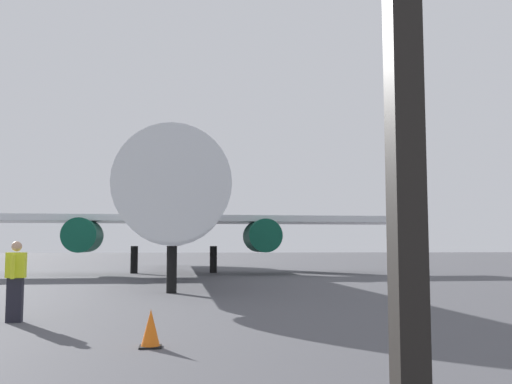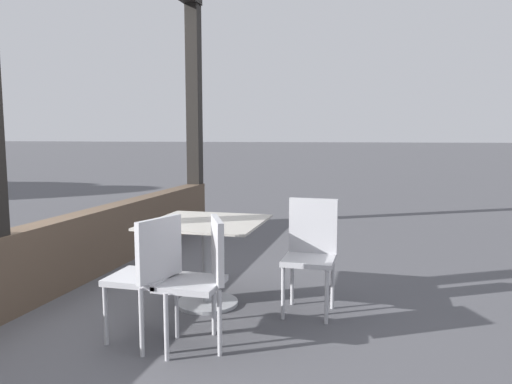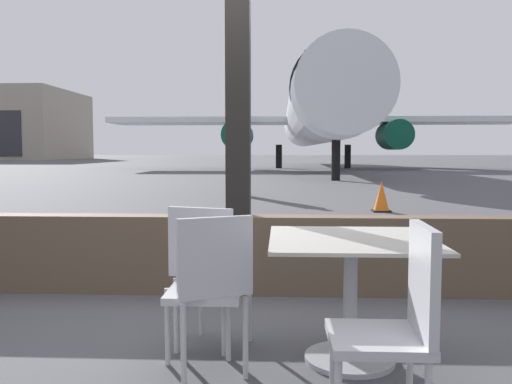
{
  "view_description": "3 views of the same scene",
  "coord_description": "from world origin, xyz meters",
  "px_view_note": "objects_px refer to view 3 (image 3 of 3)",
  "views": [
    {
      "loc": [
        2.78,
        -3.62,
        1.63
      ],
      "look_at": [
        5.44,
        16.51,
        3.49
      ],
      "focal_mm": 41.62,
      "sensor_mm": 36.0,
      "label": 1
    },
    {
      "loc": [
        -2.99,
        -2.85,
        1.43
      ],
      "look_at": [
        1.5,
        -1.7,
        0.89
      ],
      "focal_mm": 33.89,
      "sensor_mm": 36.0,
      "label": 2
    },
    {
      "loc": [
        0.36,
        -4.51,
        1.22
      ],
      "look_at": [
        0.17,
        -0.42,
        0.9
      ],
      "focal_mm": 37.61,
      "sensor_mm": 36.0,
      "label": 3
    }
  ],
  "objects_px": {
    "airplane": "(315,116)",
    "distant_hangar": "(6,125)",
    "cafe_chair_aisle_left": "(208,265)",
    "traffic_cone": "(381,197)",
    "cafe_chair_window_right": "(210,282)",
    "ground_crew_worker": "(242,163)",
    "dining_table": "(350,282)",
    "cafe_chair_window_left": "(399,317)"
  },
  "relations": [
    {
      "from": "cafe_chair_window_left",
      "to": "cafe_chair_window_right",
      "type": "bearing_deg",
      "value": 144.87
    },
    {
      "from": "cafe_chair_aisle_left",
      "to": "ground_crew_worker",
      "type": "distance_m",
      "value": 11.28
    },
    {
      "from": "cafe_chair_window_right",
      "to": "traffic_cone",
      "type": "relative_size",
      "value": 1.43
    },
    {
      "from": "traffic_cone",
      "to": "airplane",
      "type": "bearing_deg",
      "value": 89.49
    },
    {
      "from": "traffic_cone",
      "to": "distant_hangar",
      "type": "height_order",
      "value": "distant_hangar"
    },
    {
      "from": "cafe_chair_window_left",
      "to": "distant_hangar",
      "type": "distance_m",
      "value": 83.48
    },
    {
      "from": "cafe_chair_aisle_left",
      "to": "distant_hangar",
      "type": "height_order",
      "value": "distant_hangar"
    },
    {
      "from": "traffic_cone",
      "to": "cafe_chair_window_right",
      "type": "bearing_deg",
      "value": -106.62
    },
    {
      "from": "dining_table",
      "to": "cafe_chair_aisle_left",
      "type": "bearing_deg",
      "value": 172.65
    },
    {
      "from": "airplane",
      "to": "distant_hangar",
      "type": "distance_m",
      "value": 57.25
    },
    {
      "from": "ground_crew_worker",
      "to": "cafe_chair_window_left",
      "type": "bearing_deg",
      "value": -82.85
    },
    {
      "from": "cafe_chair_window_left",
      "to": "distant_hangar",
      "type": "relative_size",
      "value": 0.05
    },
    {
      "from": "cafe_chair_window_left",
      "to": "cafe_chair_aisle_left",
      "type": "xyz_separation_m",
      "value": [
        -0.92,
        0.97,
        -0.0
      ]
    },
    {
      "from": "cafe_chair_aisle_left",
      "to": "airplane",
      "type": "relative_size",
      "value": 0.02
    },
    {
      "from": "airplane",
      "to": "distant_hangar",
      "type": "bearing_deg",
      "value": 136.68
    },
    {
      "from": "dining_table",
      "to": "airplane",
      "type": "bearing_deg",
      "value": 86.83
    },
    {
      "from": "dining_table",
      "to": "distant_hangar",
      "type": "distance_m",
      "value": 82.69
    },
    {
      "from": "cafe_chair_window_left",
      "to": "traffic_cone",
      "type": "relative_size",
      "value": 1.49
    },
    {
      "from": "dining_table",
      "to": "airplane",
      "type": "distance_m",
      "value": 33.26
    },
    {
      "from": "cafe_chair_window_left",
      "to": "ground_crew_worker",
      "type": "distance_m",
      "value": 12.33
    },
    {
      "from": "cafe_chair_window_right",
      "to": "ground_crew_worker",
      "type": "xyz_separation_m",
      "value": [
        -0.67,
        11.62,
        0.38
      ]
    },
    {
      "from": "dining_table",
      "to": "cafe_chair_aisle_left",
      "type": "xyz_separation_m",
      "value": [
        -0.84,
        0.11,
        0.07
      ]
    },
    {
      "from": "cafe_chair_window_right",
      "to": "airplane",
      "type": "distance_m",
      "value": 33.57
    },
    {
      "from": "cafe_chair_window_right",
      "to": "airplane",
      "type": "relative_size",
      "value": 0.02
    },
    {
      "from": "cafe_chair_window_right",
      "to": "cafe_chair_aisle_left",
      "type": "distance_m",
      "value": 0.37
    },
    {
      "from": "cafe_chair_aisle_left",
      "to": "dining_table",
      "type": "bearing_deg",
      "value": -7.35
    },
    {
      "from": "cafe_chair_aisle_left",
      "to": "distant_hangar",
      "type": "relative_size",
      "value": 0.05
    },
    {
      "from": "cafe_chair_window_left",
      "to": "cafe_chair_window_right",
      "type": "xyz_separation_m",
      "value": [
        -0.86,
        0.61,
        -0.01
      ]
    },
    {
      "from": "dining_table",
      "to": "traffic_cone",
      "type": "xyz_separation_m",
      "value": [
        1.61,
        7.73,
        -0.18
      ]
    },
    {
      "from": "cafe_chair_window_right",
      "to": "distant_hangar",
      "type": "bearing_deg",
      "value": 118.27
    },
    {
      "from": "cafe_chair_window_left",
      "to": "airplane",
      "type": "relative_size",
      "value": 0.03
    },
    {
      "from": "cafe_chair_window_left",
      "to": "ground_crew_worker",
      "type": "relative_size",
      "value": 0.53
    },
    {
      "from": "dining_table",
      "to": "traffic_cone",
      "type": "bearing_deg",
      "value": 78.25
    },
    {
      "from": "cafe_chair_window_right",
      "to": "cafe_chair_aisle_left",
      "type": "height_order",
      "value": "cafe_chair_aisle_left"
    },
    {
      "from": "airplane",
      "to": "cafe_chair_window_right",
      "type": "bearing_deg",
      "value": -94.48
    },
    {
      "from": "cafe_chair_window_left",
      "to": "dining_table",
      "type": "bearing_deg",
      "value": 95.65
    },
    {
      "from": "airplane",
      "to": "traffic_cone",
      "type": "relative_size",
      "value": 58.17
    },
    {
      "from": "dining_table",
      "to": "cafe_chair_window_left",
      "type": "xyz_separation_m",
      "value": [
        0.09,
        -0.87,
        0.07
      ]
    },
    {
      "from": "cafe_chair_window_left",
      "to": "cafe_chair_aisle_left",
      "type": "bearing_deg",
      "value": 133.46
    },
    {
      "from": "ground_crew_worker",
      "to": "airplane",
      "type": "bearing_deg",
      "value": 81.41
    },
    {
      "from": "cafe_chair_window_right",
      "to": "cafe_chair_aisle_left",
      "type": "bearing_deg",
      "value": 99.29
    },
    {
      "from": "cafe_chair_aisle_left",
      "to": "traffic_cone",
      "type": "bearing_deg",
      "value": 72.22
    }
  ]
}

